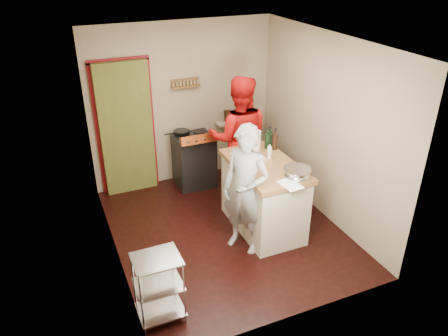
{
  "coord_description": "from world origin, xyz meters",
  "views": [
    {
      "loc": [
        -2.01,
        -4.65,
        3.59
      ],
      "look_at": [
        -0.03,
        0.0,
        0.99
      ],
      "focal_mm": 35.0,
      "sensor_mm": 36.0,
      "label": 1
    }
  ],
  "objects_px": {
    "island": "(264,195)",
    "person_red": "(239,138)",
    "person_stripe": "(245,190)",
    "stove": "(194,160)",
    "wire_shelving": "(159,285)"
  },
  "relations": [
    {
      "from": "wire_shelving",
      "to": "person_stripe",
      "type": "bearing_deg",
      "value": 29.44
    },
    {
      "from": "island",
      "to": "person_red",
      "type": "height_order",
      "value": "person_red"
    },
    {
      "from": "wire_shelving",
      "to": "stove",
      "type": "bearing_deg",
      "value": 63.15
    },
    {
      "from": "island",
      "to": "person_red",
      "type": "bearing_deg",
      "value": 85.76
    },
    {
      "from": "stove",
      "to": "person_stripe",
      "type": "relative_size",
      "value": 0.59
    },
    {
      "from": "stove",
      "to": "person_stripe",
      "type": "height_order",
      "value": "person_stripe"
    },
    {
      "from": "person_stripe",
      "to": "stove",
      "type": "bearing_deg",
      "value": 144.92
    },
    {
      "from": "stove",
      "to": "person_stripe",
      "type": "xyz_separation_m",
      "value": [
        0.03,
        -1.86,
        0.41
      ]
    },
    {
      "from": "person_stripe",
      "to": "person_red",
      "type": "distance_m",
      "value": 1.39
    },
    {
      "from": "wire_shelving",
      "to": "island",
      "type": "relative_size",
      "value": 0.56
    },
    {
      "from": "island",
      "to": "person_red",
      "type": "distance_m",
      "value": 1.08
    },
    {
      "from": "person_red",
      "to": "person_stripe",
      "type": "bearing_deg",
      "value": 91.43
    },
    {
      "from": "stove",
      "to": "wire_shelving",
      "type": "distance_m",
      "value": 2.94
    },
    {
      "from": "island",
      "to": "person_red",
      "type": "xyz_separation_m",
      "value": [
        0.07,
        0.98,
        0.44
      ]
    },
    {
      "from": "wire_shelving",
      "to": "island",
      "type": "bearing_deg",
      "value": 30.9
    }
  ]
}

